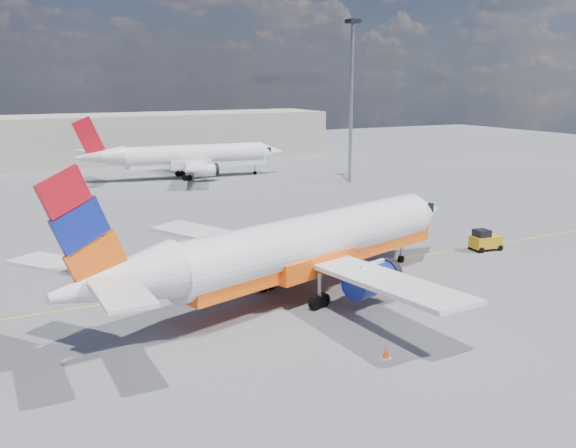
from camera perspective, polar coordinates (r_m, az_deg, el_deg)
name	(u,v)px	position (r m, az deg, el deg)	size (l,w,h in m)	color
ground	(327,284)	(44.62, 3.52, -5.36)	(240.00, 240.00, 0.00)	#5C5C61
taxi_line	(306,273)	(47.09, 1.65, -4.35)	(70.00, 0.15, 0.01)	yellow
terminal_main	(131,138)	(114.98, -13.82, 7.46)	(70.00, 14.00, 8.00)	beige
main_jet	(302,246)	(41.29, 1.26, -1.96)	(33.34, 25.35, 10.10)	white
second_jet	(189,157)	(92.81, -8.82, 5.91)	(30.07, 23.70, 9.12)	white
gse_tug	(485,240)	(55.48, 17.12, -1.39)	(2.60, 1.74, 1.77)	black
traffic_cone	(386,353)	(33.52, 8.69, -11.24)	(0.44, 0.44, 0.62)	white
floodlight_mast	(352,87)	(87.63, 5.67, 12.05)	(1.57, 1.57, 21.50)	gray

